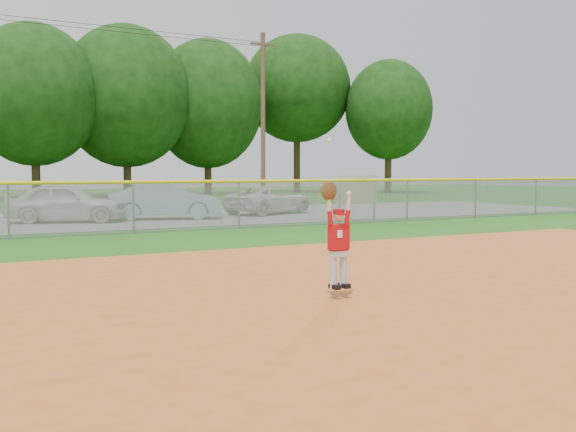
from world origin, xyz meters
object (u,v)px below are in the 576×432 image
Objects in this scene: car_white_a at (66,203)px; car_white_b at (270,200)px; ballplayer at (337,235)px; sponsor_sign at (357,191)px; car_blue at (166,201)px.

car_white_a is 8.30m from car_white_b.
ballplayer is (1.08, -15.92, 0.21)m from car_white_a.
ballplayer is at bearing -125.31° from sponsor_sign.
car_blue is 1.00× the size of car_white_b.
sponsor_sign is 14.71m from ballplayer.
car_white_a is 3.53m from car_blue.
sponsor_sign is at bearing -91.02° from car_white_a.
sponsor_sign is 0.89× the size of ballplayer.
car_white_a reaches higher than car_blue.
ballplayer reaches higher than sponsor_sign.
car_blue is 4.83m from car_white_b.
car_blue is 7.12m from sponsor_sign.
car_blue is 1.96× the size of ballplayer.
sponsor_sign is at bearing 173.06° from car_white_b.
sponsor_sign reaches higher than car_white_b.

